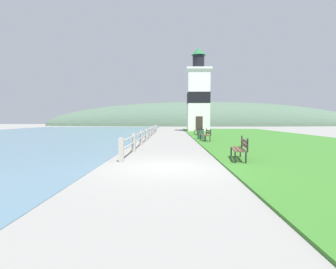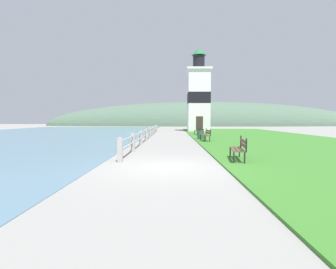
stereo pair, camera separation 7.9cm
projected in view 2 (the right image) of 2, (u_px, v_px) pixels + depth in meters
The scene contains 10 objects.
ground_plane at pixel (167, 167), 8.77m from camera, with size 160.00×160.00×0.00m, color gray.
grass_verge at pixel (263, 138), 22.30m from camera, with size 12.00×41.09×0.06m.
water_strip at pixel (5, 138), 22.68m from camera, with size 24.00×65.75×0.01m.
seawall_railing at pixel (148, 133), 20.89m from camera, with size 0.18×22.47×0.92m.
park_bench_near at pixel (239, 147), 9.95m from camera, with size 0.70×1.70×0.94m.
park_bench_midway at pixel (206, 134), 18.77m from camera, with size 0.57×1.64×0.94m.
park_bench_far at pixel (198, 130), 26.25m from camera, with size 0.64×1.65×0.94m.
lighthouse at pixel (199, 96), 34.99m from camera, with size 3.25×3.25×11.05m.
trash_bin at pixel (201, 134), 20.51m from camera, with size 0.54×0.54×0.84m.
distant_hillside at pixel (204, 126), 65.92m from camera, with size 80.00×16.00×12.00m.
Camera 2 is at (0.17, -8.69, 1.61)m, focal length 28.00 mm.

